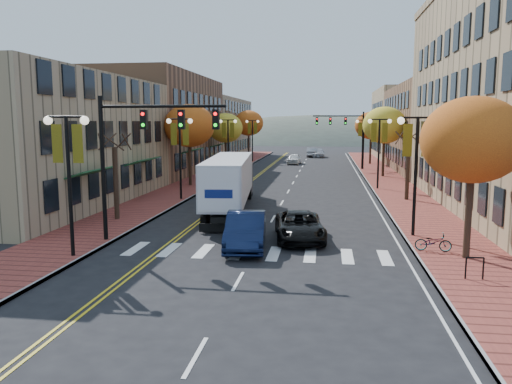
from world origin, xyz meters
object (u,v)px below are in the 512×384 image
(navy_sedan, at_px, (246,230))
(black_suv, at_px, (300,226))
(semi_truck, at_px, (231,179))
(bicycle, at_px, (433,242))

(navy_sedan, distance_m, black_suv, 3.07)
(black_suv, bearing_deg, navy_sedan, -147.99)
(semi_truck, height_order, navy_sedan, semi_truck)
(semi_truck, xyz_separation_m, bicycle, (10.86, -9.36, -1.54))
(semi_truck, distance_m, navy_sedan, 9.81)
(semi_truck, relative_size, navy_sedan, 2.90)
(navy_sedan, height_order, bicycle, navy_sedan)
(black_suv, xyz_separation_m, bicycle, (5.98, -1.92, -0.14))
(semi_truck, distance_m, black_suv, 9.01)
(semi_truck, relative_size, black_suv, 2.92)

